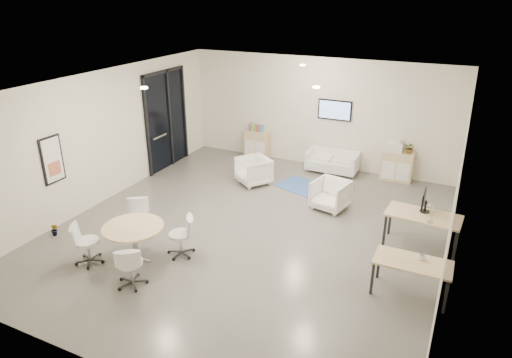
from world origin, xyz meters
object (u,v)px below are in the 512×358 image
Objects in this scene: sideboard_right at (397,166)px; desk_front at (413,265)px; round_table at (133,230)px; sideboard_left at (257,145)px; armchair_left at (253,170)px; desk_rear at (423,218)px; loveseat at (333,162)px; armchair_right at (330,193)px.

desk_front is (1.11, -5.19, 0.18)m from sideboard_right.
sideboard_left is at bearing 93.05° from round_table.
sideboard_right is at bearing -0.07° from sideboard_left.
sideboard_left is 1.05× the size of armchair_left.
sideboard_right reaches higher than desk_rear.
round_table is at bearing -122.02° from sideboard_right.
desk_rear is (2.86, -3.33, 0.38)m from loveseat.
desk_rear is (5.35, -3.48, 0.25)m from sideboard_left.
loveseat is 1.24× the size of round_table.
armchair_left is 4.82m from desk_rear.
sideboard_right reaches higher than round_table.
round_table is at bearing -114.44° from armchair_right.
sideboard_right is 1.05× the size of armchair_right.
desk_front is (5.40, -5.19, 0.18)m from sideboard_left.
desk_front is at bearing -43.91° from sideboard_left.
armchair_right reaches higher than loveseat.
desk_front is at bearing -60.63° from loveseat.
desk_front is at bearing -77.96° from sideboard_right.
desk_rear is at bearing 16.81° from armchair_left.
armchair_right is at bearing 129.99° from desk_front.
sideboard_right is 0.57× the size of loveseat.
loveseat is at bearing -175.52° from sideboard_right.
round_table is (-2.16, -6.18, 0.34)m from loveseat.
armchair_right is 0.53× the size of desk_rear.
desk_rear is at bearing -72.94° from sideboard_right.
armchair_right reaches higher than desk_rear.
desk_rear is at bearing -49.87° from loveseat.
loveseat is 2.46m from armchair_right.
desk_rear is at bearing -32.99° from sideboard_left.
sideboard_left is 0.58× the size of loveseat.
sideboard_right reaches higher than loveseat.
sideboard_left is at bearing 136.00° from desk_front.
sideboard_left is 0.67× the size of desk_front.
sideboard_left reaches higher than round_table.
desk_rear is at bearing 29.60° from round_table.
round_table reaches higher than loveseat.
sideboard_left is 0.73× the size of round_table.
armchair_left is 0.69× the size of round_table.
sideboard_left is 2.50m from loveseat.
sideboard_left is 7.49m from desk_front.
armchair_left is 2.42m from armchair_right.
round_table is (-5.06, -1.13, 0.03)m from desk_front.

